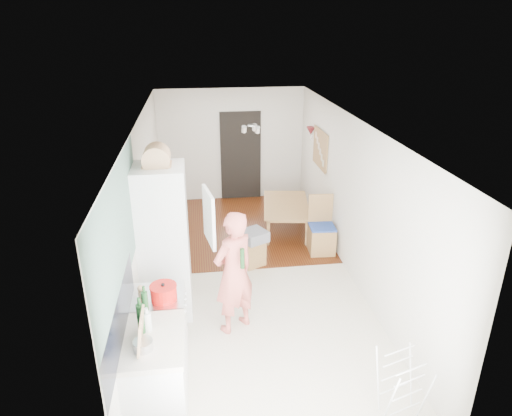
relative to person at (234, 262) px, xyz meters
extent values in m
cube|color=beige|center=(0.38, 1.29, -1.00)|extent=(3.20, 7.00, 0.01)
cube|color=#502B0D|center=(0.38, 3.14, -0.99)|extent=(3.20, 3.30, 0.01)
cube|color=slate|center=(-1.21, -0.71, 0.85)|extent=(0.02, 3.00, 1.30)
cube|color=black|center=(-1.21, -1.26, 0.15)|extent=(0.02, 1.90, 0.50)
cube|color=black|center=(0.58, 4.77, 0.00)|extent=(0.90, 0.04, 2.00)
cube|color=silver|center=(-0.92, -1.26, -0.57)|extent=(0.60, 0.90, 0.86)
cube|color=beige|center=(-0.92, -1.26, -0.11)|extent=(0.62, 0.92, 0.06)
cube|color=silver|center=(-0.92, -0.51, -0.56)|extent=(0.60, 0.60, 0.88)
cube|color=silver|center=(-0.92, -0.51, -0.10)|extent=(0.60, 0.60, 0.04)
cube|color=silver|center=(-0.89, 0.51, 0.08)|extent=(0.66, 0.66, 2.15)
cube|color=silver|center=(-0.28, 0.21, 0.55)|extent=(0.14, 0.56, 0.70)
cube|color=white|center=(-0.58, 0.51, 0.55)|extent=(0.02, 0.52, 0.66)
cube|color=tan|center=(1.96, 3.19, 0.55)|extent=(0.03, 0.90, 0.70)
cube|color=#B07C43|center=(1.94, 3.19, 0.55)|extent=(0.00, 0.94, 0.74)
cone|color=maroon|center=(1.92, 3.84, 0.75)|extent=(0.18, 0.18, 0.16)
imported|color=#D56459|center=(0.00, 0.00, 0.00)|extent=(0.87, 0.81, 1.99)
imported|color=#B07C43|center=(1.29, 2.93, -0.77)|extent=(0.90, 1.39, 0.45)
cube|color=slate|center=(0.47, 1.62, -0.44)|extent=(0.52, 0.52, 0.17)
cylinder|color=red|center=(-0.84, -0.60, 0.01)|extent=(0.31, 0.31, 0.18)
cylinder|color=silver|center=(-0.99, -1.43, -0.03)|extent=(0.24, 0.24, 0.10)
cylinder|color=#1A441D|center=(0.09, -0.17, 0.14)|extent=(0.06, 0.06, 0.27)
cylinder|color=#1A441D|center=(-1.03, -1.16, 0.09)|extent=(0.09, 0.09, 0.33)
cylinder|color=#1A441D|center=(-1.02, -0.88, 0.07)|extent=(0.07, 0.07, 0.29)
cylinder|color=silver|center=(-0.98, -1.14, 0.03)|extent=(0.10, 0.10, 0.21)
cylinder|color=#DDB276|center=(-1.06, -0.79, 0.05)|extent=(0.08, 0.08, 0.25)
cylinder|color=#DDB276|center=(-1.04, -0.75, 0.03)|extent=(0.07, 0.07, 0.22)
camera|label=1|loc=(-0.39, -5.06, 2.86)|focal=32.00mm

